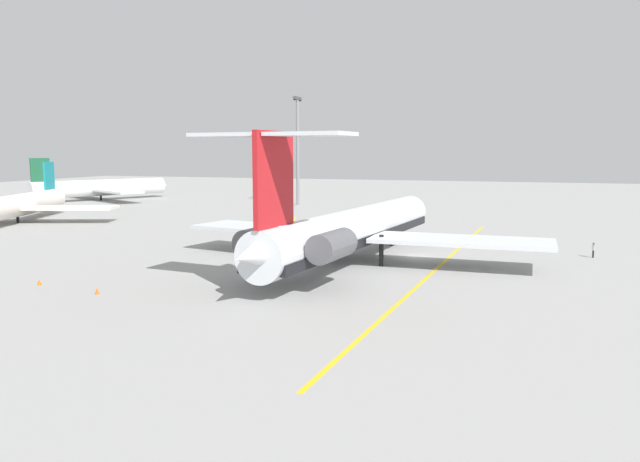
{
  "coord_description": "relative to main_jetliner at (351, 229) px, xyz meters",
  "views": [
    {
      "loc": [
        -68.55,
        -11.39,
        11.97
      ],
      "look_at": [
        -5.18,
        9.69,
        3.18
      ],
      "focal_mm": 34.35,
      "sensor_mm": 36.0,
      "label": 1
    }
  ],
  "objects": [
    {
      "name": "ground",
      "position": [
        6.47,
        -5.84,
        -3.7
      ],
      "size": [
        357.86,
        357.86,
        0.0
      ],
      "primitive_type": "plane",
      "color": "gray"
    },
    {
      "name": "main_jetliner",
      "position": [
        0.0,
        0.0,
        0.0
      ],
      "size": [
        46.54,
        41.17,
        13.56
      ],
      "rotation": [
        0.0,
        0.0,
        -0.12
      ],
      "color": "silver",
      "rests_on": "ground"
    },
    {
      "name": "airliner_mid_left",
      "position": [
        17.41,
        62.44,
        -0.78
      ],
      "size": [
        32.28,
        32.4,
        9.9
      ],
      "rotation": [
        0.0,
        0.0,
        3.48
      ],
      "color": "silver",
      "rests_on": "ground"
    },
    {
      "name": "airliner_mid_right",
      "position": [
        62.96,
        79.9,
        -0.66
      ],
      "size": [
        32.04,
        32.46,
        10.31
      ],
      "rotation": [
        0.0,
        0.0,
        -0.49
      ],
      "color": "white",
      "rests_on": "ground"
    },
    {
      "name": "ground_crew_near_nose",
      "position": [
        26.44,
        21.07,
        -2.54
      ],
      "size": [
        0.46,
        0.29,
        1.82
      ],
      "rotation": [
        0.0,
        0.0,
        1.76
      ],
      "color": "black",
      "rests_on": "ground"
    },
    {
      "name": "ground_crew_near_tail",
      "position": [
        12.08,
        -25.01,
        -2.6
      ],
      "size": [
        0.32,
        0.34,
        1.72
      ],
      "rotation": [
        0.0,
        0.0,
        0.75
      ],
      "color": "black",
      "rests_on": "ground"
    },
    {
      "name": "ground_crew_portside",
      "position": [
        28.23,
        17.24,
        -2.56
      ],
      "size": [
        0.29,
        0.44,
        1.8
      ],
      "rotation": [
        0.0,
        0.0,
        6.02
      ],
      "color": "black",
      "rests_on": "ground"
    },
    {
      "name": "safety_cone_nose",
      "position": [
        -20.28,
        16.45,
        -3.42
      ],
      "size": [
        0.4,
        0.4,
        0.55
      ],
      "primitive_type": "cone",
      "color": "#EA590F",
      "rests_on": "ground"
    },
    {
      "name": "safety_cone_wingtip",
      "position": [
        -19.05,
        23.62,
        -3.42
      ],
      "size": [
        0.4,
        0.4,
        0.55
      ],
      "primitive_type": "cone",
      "color": "#EA590F",
      "rests_on": "ground"
    },
    {
      "name": "taxiway_centreline",
      "position": [
        1.3,
        -9.25,
        -3.69
      ],
      "size": [
        72.35,
        4.69,
        0.01
      ],
      "primitive_type": "cube",
      "rotation": [
        0.0,
        0.0,
        -0.06
      ],
      "color": "gold",
      "rests_on": "ground"
    },
    {
      "name": "light_mast",
      "position": [
        65.27,
        30.3,
        9.32
      ],
      "size": [
        4.0,
        0.7,
        23.63
      ],
      "color": "slate",
      "rests_on": "ground"
    }
  ]
}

